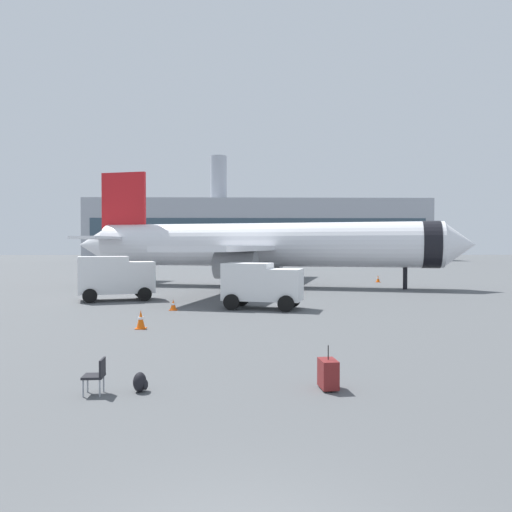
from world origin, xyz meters
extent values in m
cylinder|color=white|center=(1.64, 38.07, 3.70)|extent=(29.99, 11.21, 3.80)
cone|color=white|center=(17.33, 34.00, 3.70)|extent=(3.23, 4.10, 3.61)
cone|color=white|center=(-14.42, 42.23, 3.70)|extent=(3.96, 4.11, 3.42)
cylinder|color=black|center=(15.20, 34.55, 3.70)|extent=(2.33, 4.10, 3.88)
cube|color=white|center=(2.68, 46.06, 3.40)|extent=(8.66, 16.69, 0.36)
cube|color=white|center=(-1.33, 30.58, 3.40)|extent=(8.66, 16.69, 0.36)
cylinder|color=gray|center=(2.06, 43.64, 2.10)|extent=(3.65, 2.93, 2.20)
cylinder|color=gray|center=(-0.70, 33.00, 2.10)|extent=(3.65, 2.93, 2.20)
cube|color=red|center=(-11.42, 41.46, 7.30)|extent=(4.35, 1.45, 6.40)
cube|color=white|center=(-11.10, 44.68, 4.30)|extent=(4.02, 6.46, 0.24)
cube|color=white|center=(-12.71, 38.48, 4.30)|extent=(4.02, 6.46, 0.24)
cylinder|color=black|center=(13.26, 35.06, 0.90)|extent=(0.36, 0.36, 1.80)
cylinder|color=black|center=(0.31, 40.89, 0.90)|extent=(0.44, 0.44, 1.80)
cylinder|color=black|center=(-0.89, 36.25, 0.90)|extent=(0.44, 0.44, 1.80)
cube|color=white|center=(-6.93, 27.69, 1.52)|extent=(2.27, 2.60, 2.04)
cube|color=#1E232D|center=(-6.25, 27.91, 2.00)|extent=(0.67, 1.91, 0.84)
cube|color=white|center=(-9.22, 26.97, 1.70)|extent=(3.64, 3.04, 2.40)
cylinder|color=black|center=(-7.17, 28.83, 0.45)|extent=(0.92, 0.48, 0.90)
cylinder|color=black|center=(-6.47, 26.63, 0.45)|extent=(0.92, 0.48, 0.90)
cylinder|color=black|center=(-10.37, 27.81, 0.45)|extent=(0.92, 0.48, 0.90)
cylinder|color=black|center=(-9.67, 25.62, 0.45)|extent=(0.92, 0.48, 0.90)
cube|color=white|center=(2.31, 22.27, 1.39)|extent=(2.23, 2.40, 1.78)
cube|color=#1E232D|center=(3.03, 22.07, 1.81)|extent=(0.56, 1.76, 0.74)
cube|color=white|center=(0.19, 22.86, 1.55)|extent=(3.08, 2.63, 2.10)
cylinder|color=black|center=(2.80, 23.22, 0.45)|extent=(0.93, 0.45, 0.90)
cylinder|color=black|center=(2.24, 21.20, 0.45)|extent=(0.93, 0.45, 0.90)
cylinder|color=black|center=(-0.17, 24.04, 0.45)|extent=(0.93, 0.45, 0.90)
cylinder|color=black|center=(-0.73, 22.02, 0.45)|extent=(0.93, 0.45, 0.90)
cube|color=#F2590C|center=(-4.46, 15.92, 0.02)|extent=(0.44, 0.44, 0.04)
cone|color=#F2590C|center=(-4.46, 15.92, 0.43)|extent=(0.36, 0.36, 0.77)
cylinder|color=white|center=(-4.46, 15.92, 0.46)|extent=(0.23, 0.23, 0.10)
cube|color=#F2590C|center=(13.20, 43.13, 0.02)|extent=(0.44, 0.44, 0.04)
cone|color=#F2590C|center=(13.20, 43.13, 0.37)|extent=(0.36, 0.36, 0.65)
cylinder|color=white|center=(13.20, 43.13, 0.40)|extent=(0.23, 0.23, 0.10)
cube|color=#F2590C|center=(-3.96, 22.07, 0.02)|extent=(0.44, 0.44, 0.04)
cone|color=#F2590C|center=(-3.96, 22.07, 0.32)|extent=(0.36, 0.36, 0.56)
cylinder|color=white|center=(-3.96, 22.07, 0.35)|extent=(0.23, 0.23, 0.10)
cube|color=#F2590C|center=(-0.46, 47.15, 0.02)|extent=(0.44, 0.44, 0.04)
cone|color=#F2590C|center=(-0.46, 47.15, 0.40)|extent=(0.36, 0.36, 0.72)
cylinder|color=white|center=(-0.46, 47.15, 0.43)|extent=(0.23, 0.23, 0.10)
cube|color=maroon|center=(2.10, 6.81, 0.39)|extent=(0.47, 0.68, 0.70)
cylinder|color=black|center=(2.10, 6.81, 0.92)|extent=(0.02, 0.02, 0.36)
cylinder|color=black|center=(2.08, 7.03, 0.04)|extent=(0.08, 0.04, 0.08)
cylinder|color=black|center=(2.12, 6.59, 0.04)|extent=(0.08, 0.04, 0.08)
ellipsoid|color=black|center=(-2.54, 6.70, 0.24)|extent=(0.32, 0.40, 0.48)
ellipsoid|color=black|center=(-2.40, 6.70, 0.17)|extent=(0.12, 0.28, 0.24)
cube|color=black|center=(-3.60, 6.50, 0.44)|extent=(0.50, 0.50, 0.06)
cube|color=black|center=(-3.39, 6.51, 0.66)|extent=(0.07, 0.48, 0.40)
cylinder|color=#999EA5|center=(-3.78, 6.30, 0.22)|extent=(0.04, 0.04, 0.44)
cylinder|color=#999EA5|center=(-3.80, 6.68, 0.22)|extent=(0.04, 0.04, 0.44)
cylinder|color=#999EA5|center=(-3.40, 6.31, 0.22)|extent=(0.04, 0.04, 0.44)
cylinder|color=#999EA5|center=(-3.41, 6.70, 0.22)|extent=(0.04, 0.04, 0.44)
cube|color=#9EA3AD|center=(3.43, 126.93, 7.82)|extent=(87.65, 20.33, 15.63)
cube|color=#334756|center=(3.43, 116.72, 7.03)|extent=(83.27, 0.10, 7.03)
cylinder|color=#9EA3AD|center=(-7.07, 126.93, 21.63)|extent=(4.40, 4.40, 12.00)
camera|label=1|loc=(0.04, -5.33, 3.56)|focal=34.62mm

